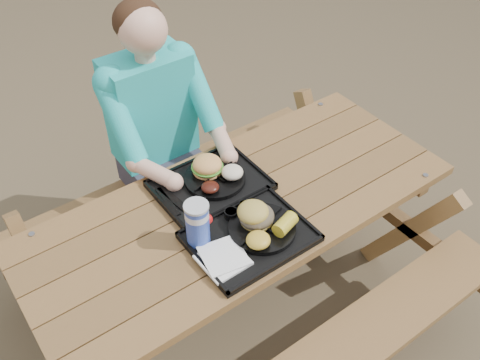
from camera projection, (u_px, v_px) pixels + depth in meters
ground at (240, 309)px, 2.69m from camera, size 60.00×60.00×0.00m
picnic_table at (240, 262)px, 2.44m from camera, size 1.80×1.49×0.75m
tray_near at (250, 237)px, 2.04m from camera, size 0.45×0.35×0.02m
tray_far at (210, 186)px, 2.25m from camera, size 0.45×0.35×0.02m
plate_near at (262, 228)px, 2.04m from camera, size 0.26×0.26×0.02m
plate_far at (215, 178)px, 2.26m from camera, size 0.26×0.26×0.02m
napkin_stack at (223, 259)px, 1.93m from camera, size 0.16×0.16×0.02m
soda_cup at (198, 224)px, 1.95m from camera, size 0.09×0.09×0.18m
condiment_bbq at (231, 214)px, 2.09m from camera, size 0.05×0.05×0.03m
condiment_mustard at (244, 206)px, 2.13m from camera, size 0.04×0.04×0.03m
sandwich at (257, 209)px, 2.01m from camera, size 0.13×0.13×0.13m
mac_cheese at (258, 240)px, 1.96m from camera, size 0.09×0.09×0.05m
corn_cob at (285, 224)px, 2.01m from camera, size 0.12×0.12×0.06m
cutlery_far at (172, 198)px, 2.18m from camera, size 0.05×0.18×0.01m
burger at (207, 161)px, 2.23m from camera, size 0.13×0.13×0.11m
baked_beans at (210, 187)px, 2.17m from camera, size 0.07×0.07×0.03m
potato_salad at (232, 172)px, 2.23m from camera, size 0.09×0.09×0.05m
diner at (157, 148)px, 2.63m from camera, size 0.48×0.84×1.28m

